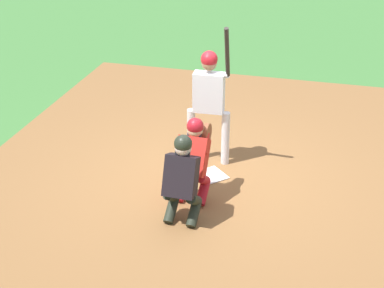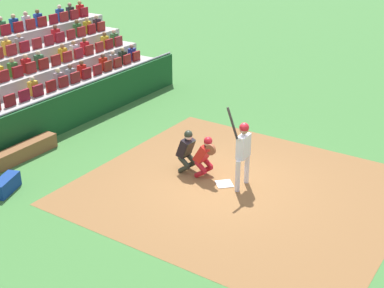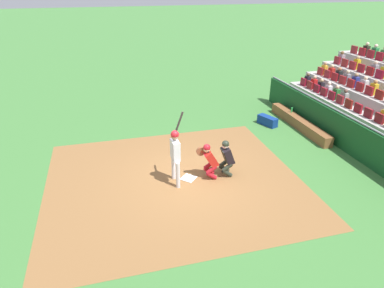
{
  "view_description": "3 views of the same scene",
  "coord_description": "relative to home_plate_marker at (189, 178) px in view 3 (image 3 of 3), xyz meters",
  "views": [
    {
      "loc": [
        1.68,
        -7.64,
        4.55
      ],
      "look_at": [
        -0.0,
        -1.12,
        1.12
      ],
      "focal_mm": 54.43,
      "sensor_mm": 36.0,
      "label": 1
    },
    {
      "loc": [
        11.31,
        6.3,
        7.04
      ],
      "look_at": [
        0.45,
        -0.76,
        1.2
      ],
      "focal_mm": 50.14,
      "sensor_mm": 36.0,
      "label": 2
    },
    {
      "loc": [
        -9.42,
        2.5,
        6.02
      ],
      "look_at": [
        0.33,
        -0.21,
        1.1
      ],
      "focal_mm": 31.87,
      "sensor_mm": 36.0,
      "label": 3
    }
  ],
  "objects": [
    {
      "name": "ground_plane",
      "position": [
        0.0,
        0.0,
        -0.02
      ],
      "size": [
        160.0,
        160.0,
        0.0
      ],
      "primitive_type": "plane",
      "color": "#3D7435"
    },
    {
      "name": "infield_dirt_patch",
      "position": [
        0.0,
        0.5,
        -0.01
      ],
      "size": [
        7.46,
        8.26,
        0.01
      ],
      "primitive_type": "cube",
      "rotation": [
        0.0,
        0.0,
        -0.01
      ],
      "color": "brown",
      "rests_on": "ground_plane"
    },
    {
      "name": "home_plate_marker",
      "position": [
        0.0,
        0.0,
        0.0
      ],
      "size": [
        0.62,
        0.62,
        0.02
      ],
      "primitive_type": "cube",
      "rotation": [
        0.0,
        0.0,
        0.79
      ],
      "color": "white",
      "rests_on": "infield_dirt_patch"
    },
    {
      "name": "batter_at_plate",
      "position": [
        -0.13,
        0.46,
        1.16
      ],
      "size": [
        0.69,
        0.5,
        2.34
      ],
      "color": "silver",
      "rests_on": "ground_plane"
    },
    {
      "name": "catcher_crouching",
      "position": [
        -0.09,
        -0.68,
        0.69
      ],
      "size": [
        0.48,
        0.71,
        1.26
      ],
      "color": "#AC1721",
      "rests_on": "ground_plane"
    },
    {
      "name": "home_plate_umpire",
      "position": [
        -0.09,
        -1.29,
        0.69
      ],
      "size": [
        0.48,
        0.47,
        1.3
      ],
      "color": "#252B20",
      "rests_on": "ground_plane"
    },
    {
      "name": "dugout_wall",
      "position": [
        0.0,
        -6.43,
        0.64
      ],
      "size": [
        13.14,
        0.24,
        1.37
      ],
      "color": "#13451E",
      "rests_on": "ground_plane"
    },
    {
      "name": "dugout_bench",
      "position": [
        2.86,
        -5.88,
        0.2
      ],
      "size": [
        4.35,
        0.4,
        0.44
      ],
      "primitive_type": "cube",
      "color": "brown",
      "rests_on": "ground_plane"
    },
    {
      "name": "water_bottle_on_bench",
      "position": [
        3.65,
        -5.92,
        0.54
      ],
      "size": [
        0.07,
        0.07,
        0.23
      ],
      "primitive_type": "cylinder",
      "color": "green",
      "rests_on": "dugout_bench"
    },
    {
      "name": "equipment_duffel_bag",
      "position": [
        3.52,
        -4.66,
        0.19
      ],
      "size": [
        1.02,
        0.67,
        0.41
      ],
      "primitive_type": "cube",
      "rotation": [
        0.0,
        0.0,
        0.36
      ],
      "color": "navy",
      "rests_on": "ground_plane"
    }
  ]
}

